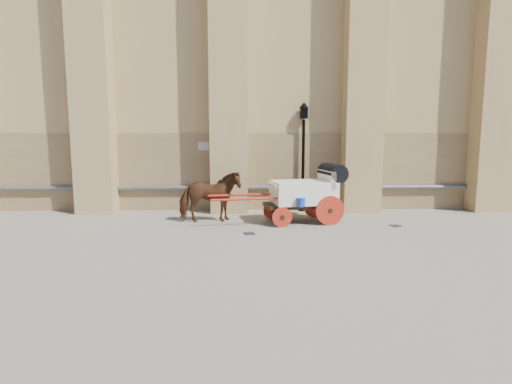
{
  "coord_description": "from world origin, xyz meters",
  "views": [
    {
      "loc": [
        -0.4,
        -11.47,
        2.78
      ],
      "look_at": [
        -0.05,
        1.69,
        1.02
      ],
      "focal_mm": 28.0,
      "sensor_mm": 36.0,
      "label": 1
    }
  ],
  "objects": [
    {
      "name": "drain_grate_near",
      "position": [
        -0.29,
        0.02,
        0.01
      ],
      "size": [
        0.38,
        0.38,
        0.01
      ],
      "primitive_type": "cube",
      "rotation": [
        0.0,
        0.0,
        0.2
      ],
      "color": "black",
      "rests_on": "ground"
    },
    {
      "name": "ground",
      "position": [
        0.0,
        0.0,
        0.0
      ],
      "size": [
        90.0,
        90.0,
        0.0
      ],
      "primitive_type": "plane",
      "color": "gray",
      "rests_on": "ground"
    },
    {
      "name": "carriage",
      "position": [
        1.68,
        1.69,
        1.05
      ],
      "size": [
        4.58,
        1.92,
        1.95
      ],
      "rotation": [
        0.0,
        0.0,
        0.17
      ],
      "color": "black",
      "rests_on": "ground"
    },
    {
      "name": "cathedral",
      "position": [
        2.07,
        7.81,
        9.01
      ],
      "size": [
        44.8,
        9.2,
        19.2
      ],
      "color": "tan",
      "rests_on": "ground"
    },
    {
      "name": "drain_grate_far",
      "position": [
        4.42,
        0.94,
        0.01
      ],
      "size": [
        0.36,
        0.36,
        0.01
      ],
      "primitive_type": "cube",
      "rotation": [
        0.0,
        0.0,
        0.15
      ],
      "color": "black",
      "rests_on": "ground"
    },
    {
      "name": "horse",
      "position": [
        -1.59,
        1.74,
        0.86
      ],
      "size": [
        2.15,
        1.22,
        1.71
      ],
      "primitive_type": "imported",
      "rotation": [
        0.0,
        0.0,
        1.72
      ],
      "color": "#583419",
      "rests_on": "ground"
    },
    {
      "name": "street_lamp",
      "position": [
        1.82,
        3.8,
        2.22
      ],
      "size": [
        0.39,
        0.39,
        4.15
      ],
      "color": "black",
      "rests_on": "ground"
    }
  ]
}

